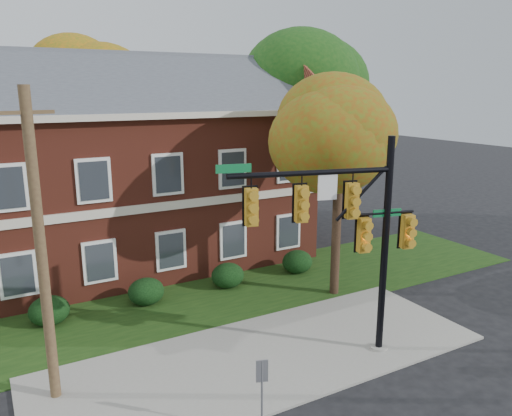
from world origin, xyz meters
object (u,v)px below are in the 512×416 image
tree_far_rear (94,77)px  utility_pole (41,251)px  hedge_right (228,275)px  hedge_far_right (297,262)px  apartment_building (106,160)px  hedge_left (49,311)px  hedge_center (146,292)px  sign_post (262,385)px  traffic_signal (349,225)px  tree_near_right (347,129)px  tree_right_rear (303,89)px

tree_far_rear → utility_pole: (-5.30, -17.79, -4.67)m
tree_far_rear → utility_pole: 19.14m
hedge_right → utility_pole: bearing=-147.8°
hedge_right → hedge_far_right: (3.50, 0.00, 0.00)m
apartment_building → utility_pole: apartment_building is taller
hedge_left → hedge_center: (3.50, 0.00, 0.00)m
sign_post → apartment_building: bearing=109.6°
traffic_signal → tree_near_right: bearing=66.4°
apartment_building → hedge_right: bearing=-56.3°
apartment_building → hedge_right: 7.73m
hedge_right → utility_pole: size_ratio=0.17×
hedge_right → tree_far_rear: bearing=99.4°
tree_right_rear → traffic_signal: bearing=-118.9°
hedge_right → traffic_signal: 7.74m
traffic_signal → utility_pole: (-8.17, 2.05, -0.06)m
hedge_right → tree_right_rear: bearing=38.0°
tree_far_rear → apartment_building: bearing=-99.7°
hedge_right → hedge_center: bearing=180.0°
hedge_center → sign_post: (0.16, -8.70, 0.83)m
hedge_center → utility_pole: 7.15m
tree_near_right → hedge_left: bearing=165.2°
apartment_building → hedge_center: size_ratio=13.43×
hedge_right → tree_right_rear: 12.50m
hedge_left → sign_post: 9.48m
hedge_right → apartment_building: bearing=123.7°
hedge_left → hedge_center: 3.50m
tree_right_rear → utility_pole: (-15.27, -10.81, -3.94)m
tree_far_rear → traffic_signal: tree_far_rear is taller
hedge_far_right → utility_pole: 12.47m
apartment_building → hedge_left: (-3.50, -5.25, -4.46)m
apartment_building → tree_near_right: (7.22, -8.09, 1.68)m
hedge_left → traffic_signal: traffic_signal is taller
hedge_center → tree_near_right: (7.22, -2.83, 6.14)m
hedge_center → tree_right_rear: bearing=28.4°
hedge_center → hedge_far_right: 7.00m
utility_pole → hedge_right: bearing=21.5°
hedge_right → sign_post: size_ratio=0.70×
hedge_right → traffic_signal: (0.72, -6.75, 3.71)m
hedge_left → tree_far_rear: bearing=69.7°
hedge_left → hedge_center: size_ratio=1.00×
tree_near_right → traffic_signal: (-3.01, -3.92, -2.44)m
hedge_far_right → utility_pole: bearing=-156.8°
apartment_building → hedge_left: apartment_building is taller
tree_near_right → tree_far_rear: size_ratio=0.74×
apartment_building → hedge_far_right: bearing=-36.9°
tree_right_rear → traffic_signal: (-7.10, -12.86, -3.89)m
hedge_left → utility_pole: bearing=-95.5°
apartment_building → tree_far_rear: (1.34, 7.84, 3.86)m
apartment_building → utility_pole: bearing=-111.7°
tree_far_rear → sign_post: tree_far_rear is taller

